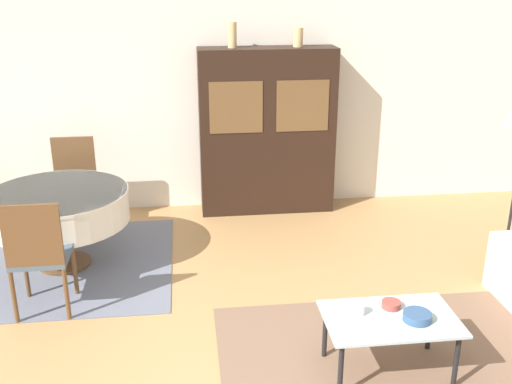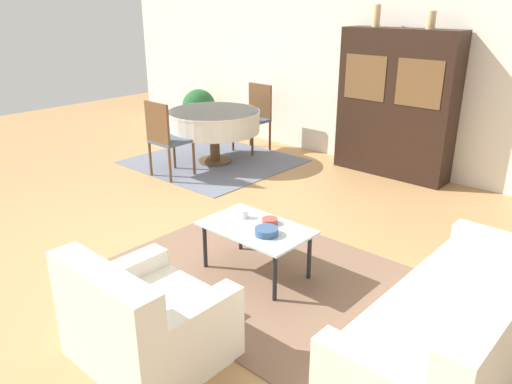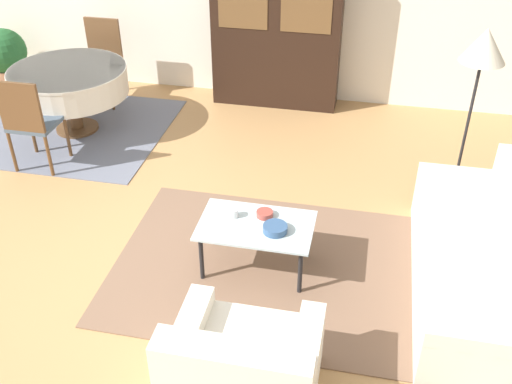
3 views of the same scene
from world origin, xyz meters
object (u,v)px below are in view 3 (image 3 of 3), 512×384
at_px(bowl, 275,229).
at_px(bowl_small, 265,214).
at_px(potted_plant, 5,55).
at_px(cup, 233,213).
at_px(couch, 480,264).
at_px(floor_lamp, 483,54).
at_px(dining_chair_far, 102,56).
at_px(display_cabinet, 277,29).
at_px(dining_table, 69,82).
at_px(coffee_table, 256,229).
at_px(armchair, 243,371).
at_px(dining_chair_near, 29,119).

xyz_separation_m(bowl, bowl_small, (-0.12, 0.18, -0.01)).
distance_m(bowl, potted_plant, 5.11).
height_order(cup, bowl_small, cup).
relative_size(couch, floor_lamp, 1.26).
xyz_separation_m(dining_chair_far, floor_lamp, (4.19, -1.34, 0.85)).
relative_size(display_cabinet, dining_table, 1.45).
relative_size(coffee_table, bowl, 4.74).
height_order(couch, potted_plant, couch).
distance_m(couch, potted_plant, 6.39).
relative_size(couch, armchair, 2.28).
bearing_deg(dining_table, dining_chair_far, 90.00).
distance_m(display_cabinet, dining_chair_near, 3.00).
bearing_deg(dining_chair_far, dining_chair_near, 90.00).
bearing_deg(coffee_table, dining_table, 142.45).
bearing_deg(coffee_table, display_cabinet, 97.42).
distance_m(coffee_table, dining_table, 3.19).
distance_m(couch, dining_table, 4.66).
relative_size(armchair, coffee_table, 1.01).
relative_size(coffee_table, cup, 11.62).
distance_m(display_cabinet, bowl, 3.31).
distance_m(dining_table, potted_plant, 1.76).
bearing_deg(potted_plant, cup, -37.42).
height_order(bowl, bowl_small, bowl).
bearing_deg(bowl, couch, 4.47).
relative_size(coffee_table, dining_chair_far, 0.91).
distance_m(armchair, bowl_small, 1.43).
bearing_deg(display_cabinet, potted_plant, -176.50).
height_order(dining_table, dining_chair_far, dining_chair_far).
distance_m(armchair, cup, 1.42).
xyz_separation_m(display_cabinet, potted_plant, (-3.55, -0.22, -0.51)).
height_order(armchair, bowl_small, armchair).
xyz_separation_m(bowl, potted_plant, (-4.13, 3.01, -0.04)).
height_order(armchair, potted_plant, potted_plant).
relative_size(display_cabinet, bowl, 9.81).
xyz_separation_m(armchair, cup, (-0.39, 1.36, 0.19)).
bearing_deg(coffee_table, floor_lamp, 41.62).
height_order(armchair, dining_chair_far, dining_chair_far).
height_order(display_cabinet, dining_table, display_cabinet).
distance_m(armchair, potted_plant, 5.93).
bearing_deg(bowl, dining_table, 143.39).
xyz_separation_m(armchair, dining_chair_near, (-2.71, 2.36, 0.29)).
height_order(bowl, potted_plant, potted_plant).
xyz_separation_m(couch, coffee_table, (-1.73, -0.07, 0.11)).
bearing_deg(dining_table, cup, -38.85).
distance_m(couch, dining_chair_near, 4.38).
relative_size(dining_table, potted_plant, 1.69).
bearing_deg(armchair, dining_chair_far, 123.50).
bearing_deg(coffee_table, bowl, -19.13).
distance_m(armchair, coffee_table, 1.31).
xyz_separation_m(couch, dining_chair_near, (-4.26, 1.01, 0.29)).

